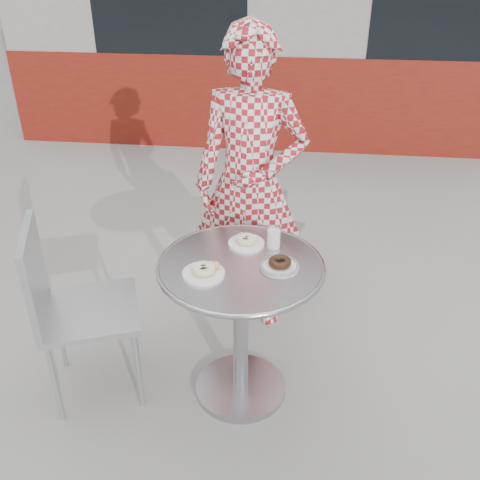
# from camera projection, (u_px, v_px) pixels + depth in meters

# --- Properties ---
(ground) EXTENTS (60.00, 60.00, 0.00)m
(ground) POSITION_uv_depth(u_px,v_px,m) (249.00, 386.00, 2.84)
(ground) COLOR #A19F99
(ground) RESTS_ON ground
(bistro_table) EXTENTS (0.78, 0.78, 0.78)m
(bistro_table) POSITION_uv_depth(u_px,v_px,m) (241.00, 298.00, 2.52)
(bistro_table) COLOR #B7B7BC
(bistro_table) RESTS_ON ground
(chair_far) EXTENTS (0.49, 0.49, 0.81)m
(chair_far) POSITION_uv_depth(u_px,v_px,m) (266.00, 254.00, 3.53)
(chair_far) COLOR #B0B3B8
(chair_far) RESTS_ON ground
(chair_left) EXTENTS (0.59, 0.58, 0.96)m
(chair_left) POSITION_uv_depth(u_px,v_px,m) (93.00, 342.00, 2.70)
(chair_left) COLOR #B0B3B8
(chair_left) RESTS_ON ground
(seated_person) EXTENTS (0.67, 0.48, 1.74)m
(seated_person) POSITION_uv_depth(u_px,v_px,m) (250.00, 185.00, 2.98)
(seated_person) COLOR maroon
(seated_person) RESTS_ON ground
(plate_far) EXTENTS (0.17, 0.17, 0.04)m
(plate_far) POSITION_uv_depth(u_px,v_px,m) (246.00, 241.00, 2.57)
(plate_far) COLOR white
(plate_far) RESTS_ON bistro_table
(plate_near) EXTENTS (0.19, 0.19, 0.05)m
(plate_near) POSITION_uv_depth(u_px,v_px,m) (204.00, 271.00, 2.34)
(plate_near) COLOR white
(plate_near) RESTS_ON bistro_table
(plate_checker) EXTENTS (0.18, 0.18, 0.05)m
(plate_checker) POSITION_uv_depth(u_px,v_px,m) (280.00, 265.00, 2.39)
(plate_checker) COLOR white
(plate_checker) RESTS_ON bistro_table
(milk_cup) EXTENTS (0.07, 0.07, 0.11)m
(milk_cup) POSITION_uv_depth(u_px,v_px,m) (274.00, 238.00, 2.53)
(milk_cup) COLOR white
(milk_cup) RESTS_ON bistro_table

